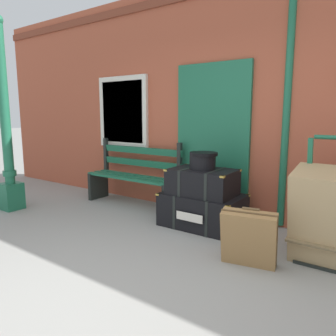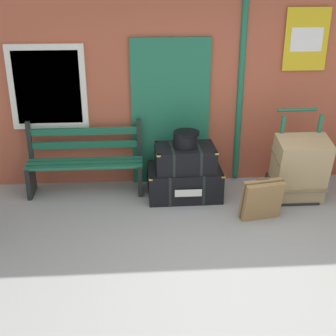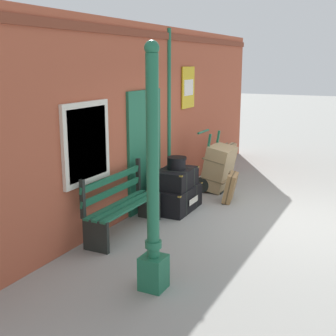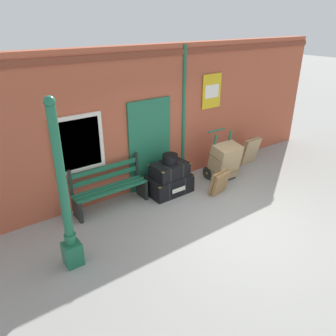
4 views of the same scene
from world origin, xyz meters
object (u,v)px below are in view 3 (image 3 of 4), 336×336
platform_bench (121,205)px  suitcase_cream (227,160)px  round_hatbox (176,162)px  porters_trolley (211,176)px  steamer_trunk_base (175,198)px  steamer_trunk_middle (176,178)px  large_brown_trunk (219,168)px  lamp_post (153,202)px  suitcase_olive (230,187)px

platform_bench → suitcase_cream: (4.14, -0.25, -0.07)m
round_hatbox → porters_trolley: (1.51, -0.06, -0.59)m
platform_bench → suitcase_cream: size_ratio=2.09×
platform_bench → steamer_trunk_base: bearing=-10.2°
platform_bench → steamer_trunk_base: (1.37, -0.25, -0.23)m
steamer_trunk_middle → large_brown_trunk: (1.51, -0.24, -0.11)m
lamp_post → suitcase_olive: size_ratio=4.93×
lamp_post → steamer_trunk_middle: bearing=20.2°
suitcase_cream → steamer_trunk_middle: bearing=-179.6°
round_hatbox → porters_trolley: size_ratio=0.29×
steamer_trunk_base → round_hatbox: (0.00, -0.02, 0.65)m
lamp_post → suitcase_cream: 5.61m
platform_bench → porters_trolley: bearing=-6.6°
lamp_post → large_brown_trunk: lamp_post is taller
platform_bench → large_brown_trunk: 2.93m
steamer_trunk_middle → round_hatbox: 0.28m
round_hatbox → suitcase_cream: bearing=0.5°
platform_bench → suitcase_olive: 2.48m
suitcase_cream → porters_trolley: bearing=-176.1°
lamp_post → porters_trolley: size_ratio=2.30×
platform_bench → porters_trolley: porters_trolley is taller
porters_trolley → suitcase_olive: size_ratio=2.15×
suitcase_olive → suitcase_cream: size_ratio=0.74×
steamer_trunk_base → suitcase_olive: suitcase_olive is taller
suitcase_olive → large_brown_trunk: bearing=36.9°
large_brown_trunk → suitcase_olive: 0.79m
porters_trolley → suitcase_olive: 0.88m
round_hatbox → suitcase_olive: round_hatbox is taller
round_hatbox → steamer_trunk_base: bearing=101.6°
platform_bench → large_brown_trunk: (2.89, -0.50, 0.03)m
suitcase_olive → lamp_post: bearing=-175.2°
lamp_post → steamer_trunk_middle: 2.93m
steamer_trunk_middle → lamp_post: bearing=-159.8°
steamer_trunk_base → round_hatbox: size_ratio=2.93×
large_brown_trunk → suitcase_olive: large_brown_trunk is taller
lamp_post → suitcase_cream: size_ratio=3.64×
steamer_trunk_middle → suitcase_cream: 2.77m
lamp_post → large_brown_trunk: size_ratio=2.94×
steamer_trunk_middle → round_hatbox: bearing=-70.9°
steamer_trunk_base → suitcase_cream: bearing=-0.0°
steamer_trunk_middle → porters_trolley: 1.54m
round_hatbox → suitcase_olive: size_ratio=0.62×
steamer_trunk_base → porters_trolley: bearing=-3.2°
round_hatbox → large_brown_trunk: bearing=-8.8°
porters_trolley → large_brown_trunk: 0.26m
platform_bench → porters_trolley: (2.89, -0.33, -0.17)m
lamp_post → suitcase_olive: 3.71m
round_hatbox → platform_bench: bearing=168.9°
platform_bench → suitcase_olive: bearing=-23.0°
lamp_post → platform_bench: lamp_post is taller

